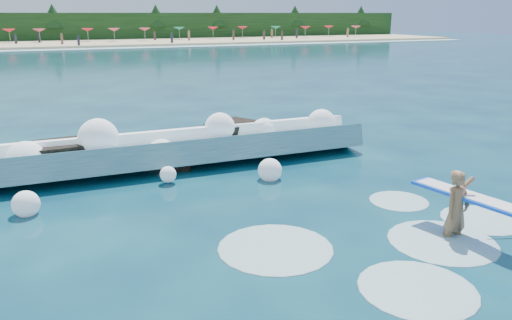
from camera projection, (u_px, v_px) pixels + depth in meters
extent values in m
plane|color=#082941|center=(229.00, 243.00, 10.97)|extent=(200.00, 200.00, 0.00)
cube|color=tan|center=(63.00, 44.00, 79.86)|extent=(140.00, 20.00, 0.40)
cube|color=silver|center=(67.00, 49.00, 70.18)|extent=(140.00, 5.00, 0.08)
cube|color=black|center=(59.00, 27.00, 88.05)|extent=(140.00, 4.00, 5.00)
cube|color=teal|center=(134.00, 158.00, 16.05)|extent=(15.92, 2.42, 1.33)
cube|color=white|center=(129.00, 140.00, 16.65)|extent=(15.92, 1.12, 0.62)
cube|color=black|center=(71.00, 158.00, 16.00)|extent=(2.21, 1.75, 1.12)
cube|color=black|center=(169.00, 157.00, 16.43)|extent=(1.92, 1.76, 0.86)
cube|color=black|center=(234.00, 138.00, 18.47)|extent=(2.17, 2.03, 1.20)
imported|color=#926544|center=(456.00, 212.00, 11.10)|extent=(0.74, 0.54, 1.89)
cube|color=blue|center=(466.00, 195.00, 11.15)|extent=(1.09, 2.65, 0.06)
cube|color=white|center=(466.00, 195.00, 11.15)|extent=(0.94, 2.42, 0.06)
cylinder|color=black|center=(506.00, 239.00, 10.15)|extent=(0.01, 0.91, 0.43)
sphere|color=white|center=(26.00, 161.00, 14.96)|extent=(1.19, 1.19, 1.19)
sphere|color=white|center=(98.00, 138.00, 15.82)|extent=(1.28, 1.28, 1.28)
sphere|color=white|center=(162.00, 154.00, 15.98)|extent=(0.97, 0.97, 0.97)
sphere|color=white|center=(220.00, 128.00, 17.45)|extent=(1.07, 1.07, 1.07)
sphere|color=white|center=(264.00, 131.00, 18.30)|extent=(0.99, 0.99, 0.99)
sphere|color=white|center=(321.00, 123.00, 18.62)|extent=(1.06, 1.06, 1.06)
sphere|color=white|center=(26.00, 204.00, 12.47)|extent=(0.68, 0.68, 0.68)
sphere|color=white|center=(168.00, 174.00, 14.76)|extent=(0.49, 0.49, 0.49)
sphere|color=white|center=(270.00, 170.00, 15.15)|extent=(0.73, 0.73, 0.73)
ellipsoid|color=silver|center=(442.00, 242.00, 11.05)|extent=(2.40, 2.40, 0.12)
ellipsoid|color=silver|center=(417.00, 289.00, 9.15)|extent=(2.20, 2.20, 0.11)
ellipsoid|color=silver|center=(481.00, 220.00, 12.23)|extent=(1.94, 1.94, 0.10)
ellipsoid|color=silver|center=(275.00, 248.00, 10.74)|extent=(2.53, 2.53, 0.13)
ellipsoid|color=silver|center=(399.00, 201.00, 13.45)|extent=(1.59, 1.59, 0.08)
cone|color=red|center=(9.00, 31.00, 79.46)|extent=(2.00, 2.00, 0.50)
cone|color=#C83A52|center=(39.00, 30.00, 79.87)|extent=(2.00, 2.00, 0.50)
cone|color=red|center=(87.00, 30.00, 82.84)|extent=(2.00, 2.00, 0.50)
cone|color=#C83A52|center=(114.00, 30.00, 83.11)|extent=(2.00, 2.00, 0.50)
cone|color=#C83A52|center=(145.00, 29.00, 85.05)|extent=(2.00, 2.00, 0.50)
cone|color=#137A6B|center=(179.00, 29.00, 89.88)|extent=(2.00, 2.00, 0.50)
cone|color=red|center=(213.00, 28.00, 91.62)|extent=(2.00, 2.00, 0.50)
cone|color=red|center=(242.00, 28.00, 95.15)|extent=(2.00, 2.00, 0.50)
cone|color=#137A6B|center=(276.00, 28.00, 95.94)|extent=(2.00, 2.00, 0.50)
cone|color=red|center=(305.00, 28.00, 95.65)|extent=(2.00, 2.00, 0.50)
cone|color=red|center=(329.00, 27.00, 100.22)|extent=(2.00, 2.00, 0.50)
cone|color=#C83A52|center=(356.00, 27.00, 99.72)|extent=(2.00, 2.00, 0.50)
cube|color=brown|center=(348.00, 33.00, 98.25)|extent=(0.35, 0.22, 1.52)
cube|color=#3F332D|center=(277.00, 36.00, 86.59)|extent=(0.35, 0.22, 1.38)
cube|color=#8C664C|center=(276.00, 34.00, 92.24)|extent=(0.35, 0.22, 1.61)
cube|color=#262633|center=(167.00, 38.00, 79.64)|extent=(0.35, 0.22, 1.43)
cube|color=brown|center=(184.00, 40.00, 78.60)|extent=(0.35, 0.22, 1.50)
cube|color=#3F332D|center=(39.00, 37.00, 80.29)|extent=(0.35, 0.22, 1.52)
cube|color=#8C664C|center=(73.00, 40.00, 75.04)|extent=(0.35, 0.22, 1.36)
cube|color=#262633|center=(166.00, 35.00, 87.56)|extent=(0.35, 0.22, 1.55)
cube|color=brown|center=(272.00, 34.00, 97.05)|extent=(0.35, 0.22, 1.41)
cube|color=#8C664C|center=(157.00, 38.00, 80.10)|extent=(0.35, 0.22, 1.45)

